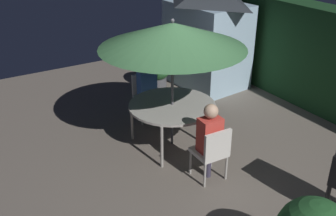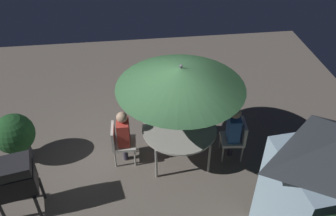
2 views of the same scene
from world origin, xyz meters
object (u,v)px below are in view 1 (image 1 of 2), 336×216
object	(u,v)px
garden_shed	(207,33)
potted_plant_by_shed	(157,67)
person_in_blue	(147,83)
patio_table	(172,107)
patio_umbrella	(173,35)
person_in_red	(210,133)
chair_near_shed	(212,151)
chair_far_side	(145,93)

from	to	relation	value
garden_shed	potted_plant_by_shed	distance (m)	1.42
potted_plant_by_shed	person_in_blue	xyz separation A→B (m)	(1.29, -0.97, 0.27)
patio_table	patio_umbrella	world-z (taller)	patio_umbrella
patio_umbrella	person_in_red	xyz separation A→B (m)	(1.13, -0.04, -1.22)
garden_shed	patio_table	bearing A→B (deg)	-48.05
garden_shed	potted_plant_by_shed	bearing A→B (deg)	-109.16
person_in_blue	person_in_red	bearing A→B (deg)	-3.84
patio_umbrella	potted_plant_by_shed	distance (m)	3.02
garden_shed	chair_near_shed	size ratio (longest dim) A/B	2.73
patio_table	chair_far_side	xyz separation A→B (m)	(-1.18, 0.12, -0.22)
patio_umbrella	chair_near_shed	distance (m)	1.92
garden_shed	person_in_red	size ratio (longest dim) A/B	1.95
garden_shed	patio_umbrella	distance (m)	3.08
chair_far_side	person_in_blue	distance (m)	0.28
person_in_blue	chair_near_shed	bearing A→B (deg)	-3.77
patio_table	potted_plant_by_shed	xyz separation A→B (m)	(-2.39, 1.07, -0.23)
patio_umbrella	chair_near_shed	size ratio (longest dim) A/B	2.67
potted_plant_by_shed	patio_table	bearing A→B (deg)	-24.20
person_in_blue	potted_plant_by_shed	bearing A→B (deg)	143.19
person_in_red	garden_shed	bearing A→B (deg)	144.09
patio_table	person_in_blue	xyz separation A→B (m)	(-1.10, 0.11, 0.04)
chair_near_shed	potted_plant_by_shed	xyz separation A→B (m)	(-3.60, 1.12, -0.01)
chair_near_shed	chair_far_side	world-z (taller)	same
garden_shed	patio_table	xyz separation A→B (m)	(1.99, -2.22, -0.51)
garden_shed	chair_near_shed	bearing A→B (deg)	-35.22
chair_far_side	person_in_blue	bearing A→B (deg)	-5.61
garden_shed	patio_umbrella	bearing A→B (deg)	-48.05
chair_near_shed	potted_plant_by_shed	size ratio (longest dim) A/B	0.97
garden_shed	patio_table	world-z (taller)	garden_shed
patio_table	person_in_blue	bearing A→B (deg)	174.39
person_in_red	patio_umbrella	bearing A→B (deg)	177.90
chair_near_shed	person_in_red	size ratio (longest dim) A/B	0.71
garden_shed	chair_far_side	distance (m)	2.37
garden_shed	person_in_red	bearing A→B (deg)	-35.91
chair_near_shed	potted_plant_by_shed	world-z (taller)	potted_plant_by_shed
chair_far_side	person_in_red	world-z (taller)	person_in_red
garden_shed	patio_table	distance (m)	3.03
chair_near_shed	potted_plant_by_shed	bearing A→B (deg)	162.74
chair_near_shed	patio_table	bearing A→B (deg)	177.90
chair_far_side	person_in_blue	size ratio (longest dim) A/B	0.71
person_in_red	person_in_blue	size ratio (longest dim) A/B	1.00
person_in_blue	garden_shed	bearing A→B (deg)	112.97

